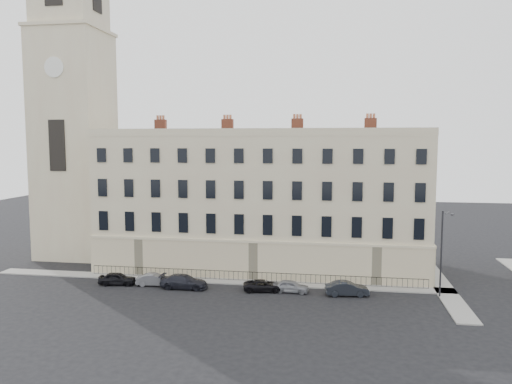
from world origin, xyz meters
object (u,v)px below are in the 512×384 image
streetlamp (442,250)px  car_d (263,286)px  car_e (291,286)px  car_b (155,280)px  car_c (184,282)px  car_f (347,289)px  car_a (117,279)px

streetlamp → car_d: bearing=-156.1°
car_e → car_b: bearing=93.8°
car_e → car_c: bearing=96.3°
car_b → car_f: bearing=-97.7°
car_c → car_e: 10.56m
car_c → car_e: (10.55, 0.41, -0.09)m
car_a → streetlamp: size_ratio=0.46×
car_a → car_c: 7.04m
car_d → car_f: (7.97, -0.17, 0.13)m
car_b → car_c: size_ratio=0.78×
car_c → car_f: size_ratio=1.15×
car_b → car_d: bearing=-97.5°
car_e → streetlamp: bearing=-83.9°
car_f → streetlamp: (8.56, 0.69, 3.85)m
car_e → car_f: 5.30m
car_d → car_a: bearing=82.2°
car_b → car_c: 3.24m
car_f → streetlamp: streetlamp is taller
car_c → car_a: bearing=88.0°
car_d → streetlamp: (16.53, 0.53, 3.98)m
car_b → car_f: size_ratio=0.90×
car_c → streetlamp: 24.72m
car_c → car_f: bearing=-90.0°
car_c → car_d: 7.89m
car_b → car_e: (13.75, -0.06, -0.01)m
car_b → streetlamp: streetlamp is taller
car_f → car_a: bearing=82.4°
car_a → streetlamp: streetlamp is taller
car_b → car_d: 11.08m
car_a → car_e: 17.59m
car_b → car_c: (3.20, -0.47, 0.08)m
car_e → streetlamp: (13.86, 0.49, 3.93)m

